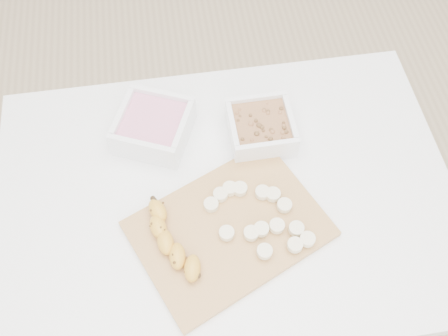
{
  "coord_description": "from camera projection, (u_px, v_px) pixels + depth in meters",
  "views": [
    {
      "loc": [
        -0.08,
        -0.5,
        1.71
      ],
      "look_at": [
        0.0,
        0.03,
        0.81
      ],
      "focal_mm": 40.0,
      "sensor_mm": 36.0,
      "label": 1
    }
  ],
  "objects": [
    {
      "name": "cutting_board",
      "position": [
        229.0,
        229.0,
        1.04
      ],
      "size": [
        0.45,
        0.4,
        0.01
      ],
      "primitive_type": "cube",
      "rotation": [
        0.0,
        0.0,
        0.42
      ],
      "color": "tan",
      "rests_on": "table"
    },
    {
      "name": "bowl_yogurt",
      "position": [
        154.0,
        126.0,
        1.13
      ],
      "size": [
        0.21,
        0.21,
        0.07
      ],
      "color": "white",
      "rests_on": "table"
    },
    {
      "name": "banana_slices",
      "position": [
        260.0,
        216.0,
        1.03
      ],
      "size": [
        0.21,
        0.18,
        0.02
      ],
      "color": "beige",
      "rests_on": "cutting_board"
    },
    {
      "name": "bowl_granola",
      "position": [
        261.0,
        128.0,
        1.13
      ],
      "size": [
        0.14,
        0.14,
        0.07
      ],
      "color": "white",
      "rests_on": "table"
    },
    {
      "name": "banana",
      "position": [
        173.0,
        242.0,
        0.99
      ],
      "size": [
        0.09,
        0.2,
        0.03
      ],
      "primitive_type": null,
      "rotation": [
        0.0,
        0.0,
        0.2
      ],
      "color": "gold",
      "rests_on": "cutting_board"
    },
    {
      "name": "table",
      "position": [
        226.0,
        213.0,
        1.17
      ],
      "size": [
        1.0,
        0.7,
        0.75
      ],
      "color": "white",
      "rests_on": "ground"
    },
    {
      "name": "ground",
      "position": [
        225.0,
        294.0,
        1.73
      ],
      "size": [
        3.5,
        3.5,
        0.0
      ],
      "primitive_type": "plane",
      "color": "#C6AD89",
      "rests_on": "ground"
    }
  ]
}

